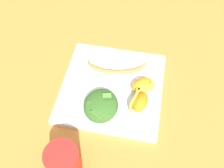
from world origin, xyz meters
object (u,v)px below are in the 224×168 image
Objects in this scene: cheesy_pizza_bread at (117,62)px; drinking_red_cup at (64,162)px; orange_wedge_middle at (142,85)px; green_salad_pile at (101,105)px; white_plate at (112,88)px; orange_wedge_front at (140,102)px.

cheesy_pizza_bread is 1.95× the size of drinking_red_cup.
drinking_red_cup reaches higher than orange_wedge_middle.
green_salad_pile reaches higher than orange_wedge_middle.
white_plate is 2.80× the size of green_salad_pile.
orange_wedge_front is (-0.12, -0.08, 0.00)m from cheesy_pizza_bread.
green_salad_pile reaches higher than cheesy_pizza_bread.
white_plate is 0.25m from drinking_red_cup.
white_plate is 0.10m from orange_wedge_front.
green_salad_pile is 1.44× the size of orange_wedge_middle.
cheesy_pizza_bread is at bearing -0.22° from white_plate.
white_plate is 0.09m from orange_wedge_middle.
orange_wedge_front reaches higher than cheesy_pizza_bread.
orange_wedge_middle reaches higher than cheesy_pizza_bread.
orange_wedge_middle is at bearing -0.29° from orange_wedge_front.
drinking_red_cup reaches higher than green_salad_pile.
white_plate is 0.08m from green_salad_pile.
cheesy_pizza_bread is at bearing 34.29° from orange_wedge_front.
green_salad_pile is at bearing 106.84° from orange_wedge_front.
green_salad_pile is at bearing -16.95° from drinking_red_cup.
green_salad_pile is at bearing 130.25° from orange_wedge_middle.
white_plate is at bearing 59.73° from orange_wedge_front.
drinking_red_cup is at bearing 142.46° from orange_wedge_front.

